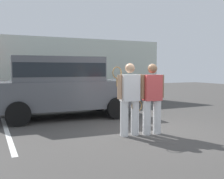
# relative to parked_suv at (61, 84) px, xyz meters

# --- Properties ---
(ground_plane) EXTENTS (40.00, 40.00, 0.00)m
(ground_plane) POSITION_rel_parked_suv_xyz_m (1.38, -3.02, -1.15)
(ground_plane) COLOR #423F3D
(parking_stripe_0) EXTENTS (0.12, 4.40, 0.01)m
(parking_stripe_0) POSITION_rel_parked_suv_xyz_m (-1.85, -1.52, -1.14)
(parking_stripe_0) COLOR silver
(parking_stripe_0) RESTS_ON ground_plane
(house_frontage) EXTENTS (9.21, 0.40, 3.08)m
(house_frontage) POSITION_rel_parked_suv_xyz_m (1.39, 3.21, 0.30)
(house_frontage) COLOR silver
(house_frontage) RESTS_ON ground_plane
(parked_suv) EXTENTS (4.71, 2.39, 2.05)m
(parked_suv) POSITION_rel_parked_suv_xyz_m (0.00, 0.00, 0.00)
(parked_suv) COLOR #4C4F54
(parked_suv) RESTS_ON ground_plane
(tennis_player_man) EXTENTS (0.80, 0.29, 1.79)m
(tennis_player_man) POSITION_rel_parked_suv_xyz_m (0.89, -3.17, -0.21)
(tennis_player_man) COLOR white
(tennis_player_man) RESTS_ON ground_plane
(tennis_player_woman) EXTENTS (0.91, 0.31, 1.78)m
(tennis_player_woman) POSITION_rel_parked_suv_xyz_m (1.47, -3.30, -0.22)
(tennis_player_woman) COLOR white
(tennis_player_woman) RESTS_ON ground_plane
(potted_plant_by_porch) EXTENTS (0.64, 0.64, 0.84)m
(potted_plant_by_porch) POSITION_rel_parked_suv_xyz_m (4.19, 2.26, -0.68)
(potted_plant_by_porch) COLOR gray
(potted_plant_by_porch) RESTS_ON ground_plane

